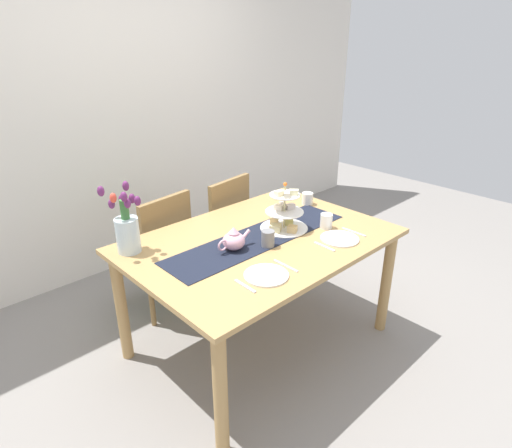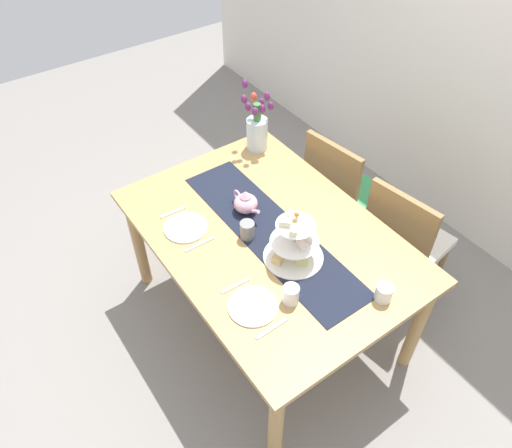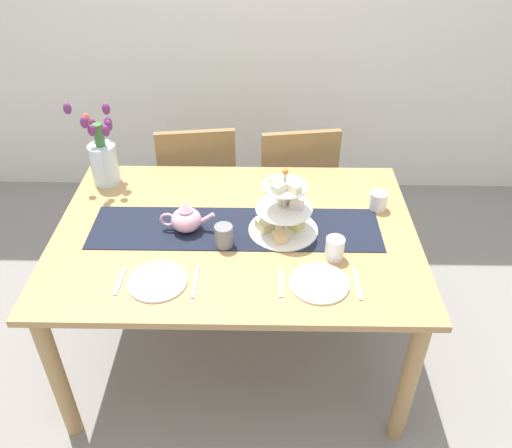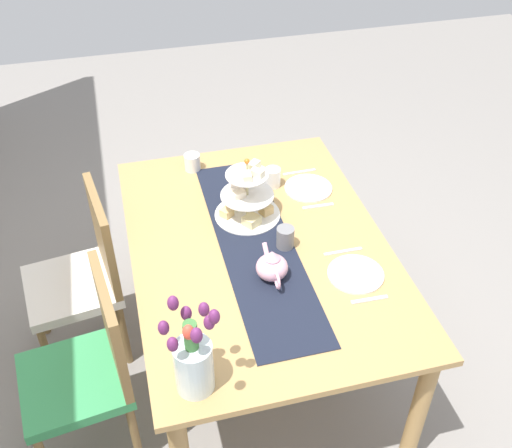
# 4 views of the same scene
# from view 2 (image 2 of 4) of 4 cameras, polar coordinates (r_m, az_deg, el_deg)

# --- Properties ---
(ground_plane) EXTENTS (8.00, 8.00, 0.00)m
(ground_plane) POSITION_cam_2_polar(r_m,az_deg,el_deg) (3.16, 1.21, -10.76)
(ground_plane) COLOR gray
(room_wall_rear) EXTENTS (6.00, 0.08, 2.60)m
(room_wall_rear) POSITION_cam_2_polar(r_m,az_deg,el_deg) (3.35, 26.17, 17.44)
(room_wall_rear) COLOR silver
(room_wall_rear) RESTS_ON ground_plane
(dining_table) EXTENTS (1.57, 1.09, 0.77)m
(dining_table) POSITION_cam_2_polar(r_m,az_deg,el_deg) (2.64, 1.42, -2.56)
(dining_table) COLOR tan
(dining_table) RESTS_ON ground_plane
(chair_left) EXTENTS (0.47, 0.47, 0.91)m
(chair_left) POSITION_cam_2_polar(r_m,az_deg,el_deg) (3.27, 9.66, 4.03)
(chair_left) COLOR olive
(chair_left) RESTS_ON ground_plane
(chair_right) EXTENTS (0.48, 0.48, 0.91)m
(chair_right) POSITION_cam_2_polar(r_m,az_deg,el_deg) (3.02, 16.72, -1.71)
(chair_right) COLOR olive
(chair_right) RESTS_ON ground_plane
(table_runner) EXTENTS (1.25, 0.31, 0.00)m
(table_runner) POSITION_cam_2_polar(r_m,az_deg,el_deg) (2.57, 1.67, -0.92)
(table_runner) COLOR black
(table_runner) RESTS_ON dining_table
(tiered_cake_stand) EXTENTS (0.30, 0.30, 0.30)m
(tiered_cake_stand) POSITION_cam_2_polar(r_m,az_deg,el_deg) (2.39, 4.42, -2.34)
(tiered_cake_stand) COLOR beige
(tiered_cake_stand) RESTS_ON table_runner
(teapot) EXTENTS (0.24, 0.13, 0.14)m
(teapot) POSITION_cam_2_polar(r_m,az_deg,el_deg) (2.65, -1.22, 2.49)
(teapot) COLOR #E5A8BC
(teapot) RESTS_ON table_runner
(tulip_vase) EXTENTS (0.21, 0.19, 0.42)m
(tulip_vase) POSITION_cam_2_polar(r_m,az_deg,el_deg) (3.06, 0.11, 11.05)
(tulip_vase) COLOR silver
(tulip_vase) RESTS_ON dining_table
(cream_jug) EXTENTS (0.08, 0.08, 0.08)m
(cream_jug) POSITION_cam_2_polar(r_m,az_deg,el_deg) (2.33, 14.59, -7.72)
(cream_jug) COLOR white
(cream_jug) RESTS_ON dining_table
(dinner_plate_left) EXTENTS (0.23, 0.23, 0.01)m
(dinner_plate_left) POSITION_cam_2_polar(r_m,az_deg,el_deg) (2.62, -8.16, -0.41)
(dinner_plate_left) COLOR white
(dinner_plate_left) RESTS_ON dining_table
(fork_left) EXTENTS (0.02, 0.15, 0.01)m
(fork_left) POSITION_cam_2_polar(r_m,az_deg,el_deg) (2.71, -9.66, 1.34)
(fork_left) COLOR silver
(fork_left) RESTS_ON dining_table
(knife_left) EXTENTS (0.02, 0.17, 0.01)m
(knife_left) POSITION_cam_2_polar(r_m,az_deg,el_deg) (2.52, -6.54, -2.35)
(knife_left) COLOR silver
(knife_left) RESTS_ON dining_table
(dinner_plate_right) EXTENTS (0.23, 0.23, 0.01)m
(dinner_plate_right) POSITION_cam_2_polar(r_m,az_deg,el_deg) (2.26, -0.36, -9.50)
(dinner_plate_right) COLOR white
(dinner_plate_right) RESTS_ON dining_table
(fork_right) EXTENTS (0.02, 0.15, 0.01)m
(fork_right) POSITION_cam_2_polar(r_m,az_deg,el_deg) (2.34, -2.42, -7.17)
(fork_right) COLOR silver
(fork_right) RESTS_ON dining_table
(knife_right) EXTENTS (0.02, 0.17, 0.01)m
(knife_right) POSITION_cam_2_polar(r_m,az_deg,el_deg) (2.20, 1.86, -12.03)
(knife_right) COLOR silver
(knife_right) RESTS_ON dining_table
(mug_grey) EXTENTS (0.08, 0.08, 0.09)m
(mug_grey) POSITION_cam_2_polar(r_m,az_deg,el_deg) (2.51, -1.02, -0.69)
(mug_grey) COLOR slate
(mug_grey) RESTS_ON table_runner
(mug_white_text) EXTENTS (0.08, 0.08, 0.09)m
(mug_white_text) POSITION_cam_2_polar(r_m,az_deg,el_deg) (2.25, 4.06, -8.15)
(mug_white_text) COLOR white
(mug_white_text) RESTS_ON dining_table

